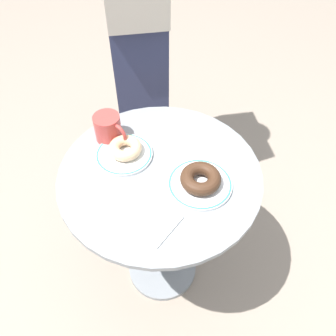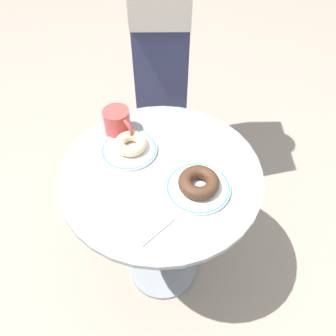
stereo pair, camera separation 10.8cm
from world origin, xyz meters
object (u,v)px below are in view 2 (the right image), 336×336
plate_right (198,188)px  donut_glazed (131,144)px  coffee_mug (118,122)px  person_figure (161,31)px  paper_napkin (144,218)px  cafe_table (162,207)px  donut_chocolate (199,182)px  plate_left (129,150)px

plate_right → donut_glazed: size_ratio=1.81×
plate_right → coffee_mug: bearing=159.6°
coffee_mug → person_figure: 0.51m
donut_glazed → paper_napkin: 0.28m
coffee_mug → person_figure: size_ratio=0.08×
person_figure → cafe_table: bearing=-66.3°
plate_right → donut_glazed: 0.27m
cafe_table → donut_chocolate: (0.13, -0.02, 0.24)m
donut_chocolate → person_figure: size_ratio=0.07×
donut_glazed → cafe_table: bearing=-20.1°
plate_left → plate_right: (0.27, -0.06, 0.00)m
cafe_table → paper_napkin: bearing=-81.5°
plate_right → donut_chocolate: 0.03m
cafe_table → plate_right: plate_right is taller
plate_left → paper_napkin: 0.28m
plate_right → person_figure: 0.75m
donut_chocolate → person_figure: person_figure is taller
cafe_table → plate_right: bearing=-8.5°
cafe_table → donut_chocolate: donut_chocolate is taller
cafe_table → person_figure: bearing=113.7°
cafe_table → plate_right: 0.25m
plate_right → paper_napkin: size_ratio=1.54×
donut_glazed → person_figure: person_figure is taller
donut_glazed → plate_left: bearing=-117.0°
cafe_table → donut_glazed: size_ratio=6.41×
paper_napkin → donut_chocolate: bearing=56.6°
cafe_table → plate_right: size_ratio=3.54×
plate_left → donut_glazed: donut_glazed is taller
plate_left → coffee_mug: size_ratio=1.48×
plate_left → cafe_table: bearing=-17.1°
coffee_mug → person_figure: person_figure is taller
plate_left → plate_right: bearing=-12.8°
plate_right → plate_left: bearing=167.2°
donut_chocolate → coffee_mug: 0.37m
plate_left → person_figure: (-0.13, 0.56, 0.12)m
plate_right → coffee_mug: size_ratio=1.56×
plate_right → donut_chocolate: donut_chocolate is taller
plate_left → paper_napkin: size_ratio=1.45×
paper_napkin → coffee_mug: 0.38m
cafe_table → coffee_mug: 0.34m
plate_left → plate_right: size_ratio=0.95×
donut_glazed → coffee_mug: coffee_mug is taller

